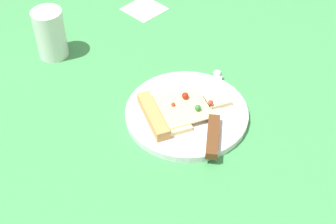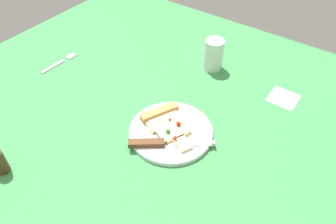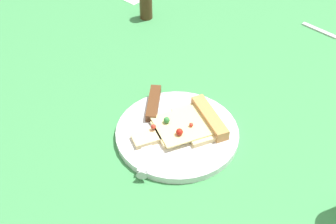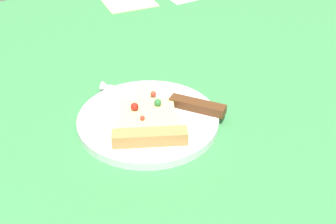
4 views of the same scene
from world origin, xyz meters
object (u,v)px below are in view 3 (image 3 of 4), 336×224
object	(u,v)px
plate	(177,134)
fork	(332,35)
knife	(151,119)
pepper_shaker	(146,6)
pizza_slice	(189,125)

from	to	relation	value
plate	fork	size ratio (longest dim) A/B	1.58
plate	fork	distance (cm)	54.15
knife	fork	distance (cm)	56.42
knife	pepper_shaker	xyz separation A→B (cm)	(-30.55, 29.56, 1.54)
pizza_slice	knife	size ratio (longest dim) A/B	0.94
pizza_slice	pepper_shaker	xyz separation A→B (cm)	(-37.45, 25.85, 1.35)
plate	fork	xyz separation A→B (cm)	(5.36, 53.88, -0.32)
knife	plate	bearing A→B (deg)	156.04
pizza_slice	pepper_shaker	distance (cm)	45.53
knife	pepper_shaker	bearing A→B (deg)	-81.51
pepper_shaker	fork	bearing A→B (deg)	31.65
pizza_slice	knife	bearing A→B (deg)	53.36
knife	fork	size ratio (longest dim) A/B	1.32
plate	fork	world-z (taller)	plate
plate	pizza_slice	xyz separation A→B (cm)	(1.09, 2.32, 1.51)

